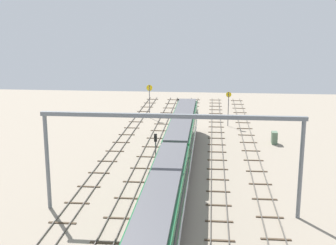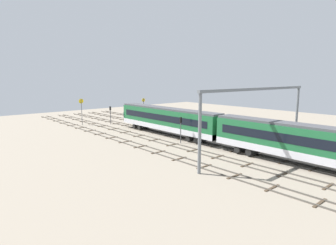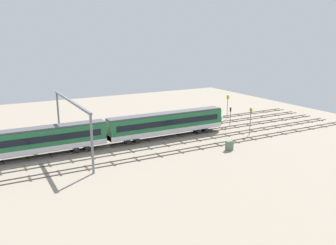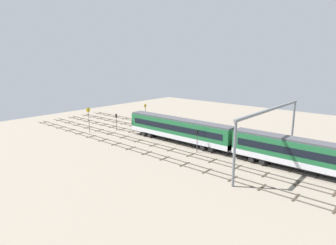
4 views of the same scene
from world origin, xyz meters
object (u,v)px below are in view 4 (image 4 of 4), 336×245
signal_light_trackside_approach (116,120)px  signal_light_trackside_departure (197,138)px  speed_sign_mid_trackside (89,116)px  speed_sign_near_foreground (145,112)px  relay_cabinet (192,124)px  train (231,141)px  overhead_gantry (270,121)px

signal_light_trackside_approach → signal_light_trackside_departure: signal_light_trackside_departure is taller
speed_sign_mid_trackside → signal_light_trackside_departure: size_ratio=1.38×
signal_light_trackside_approach → signal_light_trackside_departure: 23.59m
speed_sign_mid_trackside → speed_sign_near_foreground: bearing=-109.5°
signal_light_trackside_approach → relay_cabinet: (-11.38, -14.06, -1.81)m
train → relay_cabinet: (17.43, -12.27, -1.82)m
speed_sign_near_foreground → speed_sign_mid_trackside: (4.68, 13.24, 0.33)m
signal_light_trackside_approach → speed_sign_mid_trackside: bearing=57.9°
train → speed_sign_mid_trackside: bearing=12.3°
relay_cabinet → train: bearing=144.9°
overhead_gantry → relay_cabinet: 27.52m
train → overhead_gantry: overhead_gantry is taller
signal_light_trackside_departure → speed_sign_near_foreground: bearing=-21.9°
signal_light_trackside_approach → train: bearing=-176.5°
speed_sign_mid_trackside → signal_light_trackside_departure: (-26.83, -4.32, -1.06)m
speed_sign_near_foreground → relay_cabinet: (-9.96, -6.01, -2.64)m
train → signal_light_trackside_approach: (28.81, 1.78, -0.01)m
speed_sign_near_foreground → speed_sign_mid_trackside: speed_sign_mid_trackside is taller
relay_cabinet → signal_light_trackside_departure: bearing=129.3°
speed_sign_mid_trackside → relay_cabinet: 24.36m
train → relay_cabinet: size_ratio=29.95×
speed_sign_mid_trackside → signal_light_trackside_approach: 6.23m
train → signal_light_trackside_departure: train is taller
overhead_gantry → speed_sign_near_foreground: bearing=-10.3°
relay_cabinet → overhead_gantry: bearing=153.1°
signal_light_trackside_departure → overhead_gantry: bearing=-166.6°
overhead_gantry → signal_light_trackside_approach: (35.30, 1.92, -4.32)m
train → speed_sign_mid_trackside: speed_sign_mid_trackside is taller
overhead_gantry → speed_sign_near_foreground: 34.61m
speed_sign_near_foreground → signal_light_trackside_approach: 8.22m
speed_sign_mid_trackside → signal_light_trackside_approach: (-3.25, -5.19, -1.15)m
signal_light_trackside_approach → signal_light_trackside_departure: (-23.58, 0.87, 0.10)m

